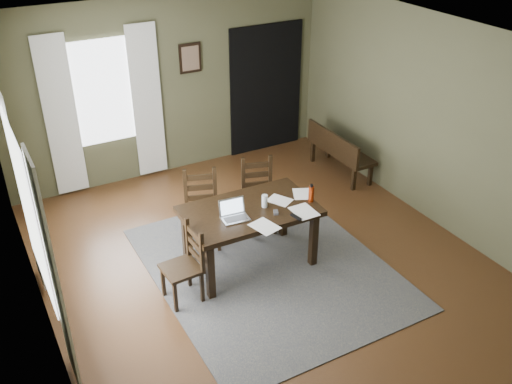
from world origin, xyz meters
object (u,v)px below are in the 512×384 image
chair_end (185,265)px  chair_back_right (259,196)px  dining_table (250,216)px  chair_back_left (202,210)px  laptop (234,213)px  bench (338,149)px  water_bottle (311,194)px

chair_end → chair_back_right: (1.41, 0.89, 0.03)m
dining_table → chair_back_right: bearing=54.9°
chair_end → chair_back_left: size_ratio=0.92×
chair_end → laptop: size_ratio=2.79×
chair_back_left → bench: chair_back_left is taller
chair_back_left → laptop: bearing=-66.3°
laptop → water_bottle: water_bottle is taller
dining_table → water_bottle: 0.77m
chair_back_left → water_bottle: water_bottle is taller
dining_table → chair_end: chair_end is taller
chair_back_left → chair_back_right: (0.80, -0.02, -0.01)m
chair_back_right → bench: size_ratio=0.76×
chair_end → water_bottle: bearing=87.3°
chair_end → bench: 3.61m
dining_table → chair_back_right: size_ratio=1.62×
chair_end → laptop: laptop is taller
chair_back_left → chair_back_right: bearing=17.7°
chair_end → chair_back_left: 1.09m
chair_end → bench: bearing=113.5°
dining_table → chair_back_right: 0.86m
bench → water_bottle: water_bottle is taller
chair_end → dining_table: bearing=99.9°
water_bottle → laptop: bearing=172.8°
chair_end → water_bottle: size_ratio=4.02×
chair_back_left → bench: 2.71m
bench → laptop: (-2.55, -1.49, 0.41)m
dining_table → bench: 2.72m
dining_table → water_bottle: (0.71, -0.20, 0.20)m
chair_back_right → water_bottle: bearing=-58.8°
bench → water_bottle: size_ratio=5.66×
dining_table → bench: dining_table is taller
chair_end → chair_back_left: chair_back_left is taller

